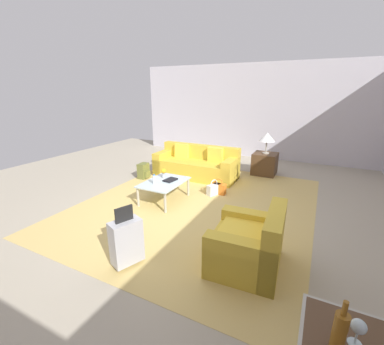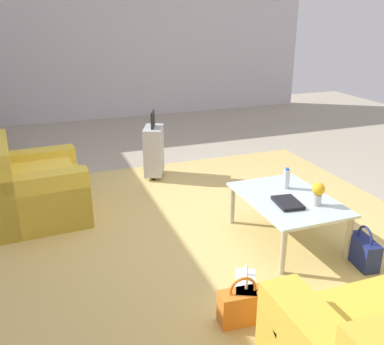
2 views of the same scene
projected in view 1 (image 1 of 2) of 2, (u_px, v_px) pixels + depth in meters
The scene contains 18 objects.
ground_plane at pixel (175, 213), 4.90m from camera, with size 12.00×12.00×0.00m, color #A89E89.
wall_left at pixel (250, 111), 8.73m from camera, with size 0.12×8.00×3.10m, color silver.
area_rug at pixel (198, 203), 5.33m from camera, with size 5.20×4.40×0.01m, color tan.
couch at pixel (197, 166), 6.93m from camera, with size 0.85×2.21×0.83m.
armchair at pixel (251, 247), 3.34m from camera, with size 1.03×0.93×0.84m.
coffee_table at pixel (164, 184), 5.34m from camera, with size 1.04×0.74×0.43m.
water_bottle at pixel (154, 179), 5.17m from camera, with size 0.06×0.06×0.20m.
coffee_table_book at pixel (170, 180), 5.39m from camera, with size 0.29×0.20×0.03m, color black.
flower_vase at pixel (163, 172), 5.54m from camera, with size 0.11×0.11×0.21m.
side_table at pixel (265, 164), 7.10m from camera, with size 0.63×0.63×0.59m, color #513823.
table_lamp at pixel (267, 137), 6.88m from camera, with size 0.44×0.44×0.57m.
wine_glass_leftmost at pixel (358, 328), 1.30m from camera, with size 0.08×0.08×0.15m.
wine_bottle_amber at pixel (340, 331), 1.27m from camera, with size 0.07×0.07×0.30m.
suitcase_silver at pixel (126, 241), 3.35m from camera, with size 0.45×0.35×0.85m.
handbag_white at pixel (214, 189), 5.73m from camera, with size 0.35×0.26×0.36m.
handbag_navy at pixel (164, 183), 6.08m from camera, with size 0.34×0.19×0.36m.
handbag_orange at pixel (219, 188), 5.78m from camera, with size 0.16×0.33×0.36m.
backpack_olive at pixel (144, 171), 6.80m from camera, with size 0.31×0.26×0.40m.
Camera 1 is at (3.82, 2.28, 2.23)m, focal length 24.00 mm.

